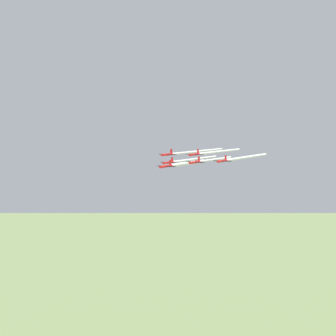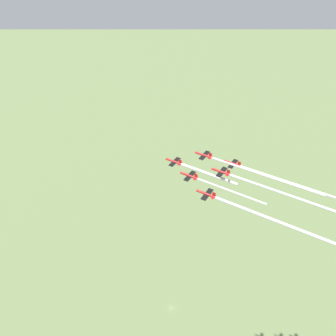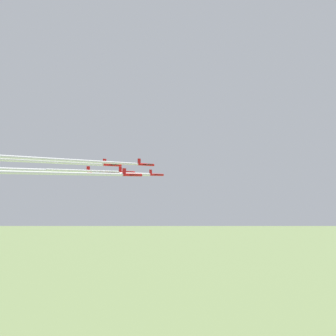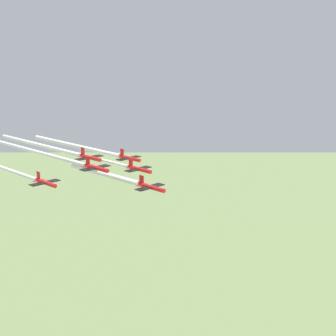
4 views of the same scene
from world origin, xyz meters
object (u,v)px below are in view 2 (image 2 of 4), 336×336
Objects in this scene: jet_3 at (207,194)px; jet_2 at (204,155)px; jet_1 at (189,176)px; jet_4 at (221,172)px; jet_0 at (174,162)px; jet_5 at (233,164)px.

jet_2 is at bearing 29.54° from jet_3.
jet_1 is 14.05m from jet_4.
jet_1 is 14.31m from jet_2.
jet_0 is 24.13m from jet_4.
jet_0 is 13.89m from jet_1.
jet_2 is at bearing -59.53° from jet_0.
jet_1 is at bearing 180.00° from jet_2.
jet_1 is 1.00× the size of jet_4.
jet_2 is (2.52, -13.61, 3.94)m from jet_0.
jet_0 is 1.00× the size of jet_5.
jet_0 is 27.70m from jet_5.
jet_2 is 13.85m from jet_4.
jet_2 is at bearing 0.00° from jet_1.
jet_2 is 1.00× the size of jet_3.
jet_3 is at bearing -120.47° from jet_0.
jet_2 is 24.36m from jet_3.
jet_2 is 1.00× the size of jet_4.
jet_2 reaches higher than jet_3.
jet_0 is at bearing 120.47° from jet_2.
jet_1 is at bearing -120.47° from jet_0.
jet_4 is at bearing -59.53° from jet_1.
jet_3 is at bearing -150.46° from jet_2.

